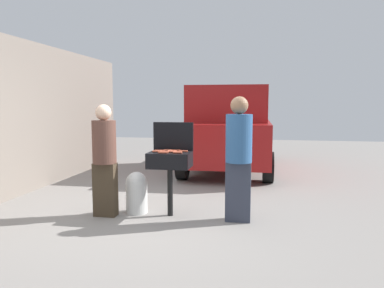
{
  "coord_description": "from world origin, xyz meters",
  "views": [
    {
      "loc": [
        1.51,
        -4.96,
        1.62
      ],
      "look_at": [
        0.48,
        0.6,
        1.0
      ],
      "focal_mm": 34.27,
      "sensor_mm": 36.0,
      "label": 1
    }
  ],
  "objects_px": {
    "bbq_grill": "(170,162)",
    "hot_dog_10": "(173,151)",
    "hot_dog_12": "(161,151)",
    "propane_tank": "(137,192)",
    "hot_dog_8": "(172,151)",
    "hot_dog_7": "(164,152)",
    "hot_dog_4": "(176,150)",
    "hot_dog_13": "(159,150)",
    "hot_dog_9": "(163,153)",
    "hot_dog_6": "(157,151)",
    "hot_dog_2": "(168,151)",
    "hot_dog_0": "(168,150)",
    "person_right": "(239,154)",
    "hot_dog_1": "(172,152)",
    "parked_minivan": "(230,128)",
    "hot_dog_11": "(178,153)",
    "hot_dog_3": "(183,151)",
    "hot_dog_5": "(178,152)"
  },
  "relations": [
    {
      "from": "bbq_grill",
      "to": "hot_dog_10",
      "type": "relative_size",
      "value": 7.16
    },
    {
      "from": "hot_dog_12",
      "to": "propane_tank",
      "type": "bearing_deg",
      "value": 175.59
    },
    {
      "from": "hot_dog_8",
      "to": "hot_dog_12",
      "type": "relative_size",
      "value": 1.0
    },
    {
      "from": "bbq_grill",
      "to": "hot_dog_7",
      "type": "height_order",
      "value": "hot_dog_7"
    },
    {
      "from": "hot_dog_4",
      "to": "hot_dog_13",
      "type": "relative_size",
      "value": 1.0
    },
    {
      "from": "hot_dog_9",
      "to": "hot_dog_10",
      "type": "distance_m",
      "value": 0.18
    },
    {
      "from": "hot_dog_4",
      "to": "bbq_grill",
      "type": "bearing_deg",
      "value": -120.07
    },
    {
      "from": "hot_dog_6",
      "to": "hot_dog_2",
      "type": "bearing_deg",
      "value": 38.73
    },
    {
      "from": "hot_dog_0",
      "to": "hot_dog_4",
      "type": "distance_m",
      "value": 0.12
    },
    {
      "from": "hot_dog_0",
      "to": "hot_dog_4",
      "type": "xyz_separation_m",
      "value": [
        0.12,
        -0.01,
        0.0
      ]
    },
    {
      "from": "bbq_grill",
      "to": "person_right",
      "type": "bearing_deg",
      "value": -3.93
    },
    {
      "from": "hot_dog_4",
      "to": "propane_tank",
      "type": "relative_size",
      "value": 0.21
    },
    {
      "from": "hot_dog_1",
      "to": "parked_minivan",
      "type": "height_order",
      "value": "parked_minivan"
    },
    {
      "from": "hot_dog_12",
      "to": "hot_dog_11",
      "type": "bearing_deg",
      "value": -25.59
    },
    {
      "from": "hot_dog_12",
      "to": "hot_dog_3",
      "type": "bearing_deg",
      "value": 8.39
    },
    {
      "from": "hot_dog_2",
      "to": "person_right",
      "type": "relative_size",
      "value": 0.08
    },
    {
      "from": "hot_dog_9",
      "to": "hot_dog_11",
      "type": "bearing_deg",
      "value": 7.64
    },
    {
      "from": "hot_dog_6",
      "to": "bbq_grill",
      "type": "bearing_deg",
      "value": 11.34
    },
    {
      "from": "hot_dog_7",
      "to": "hot_dog_6",
      "type": "bearing_deg",
      "value": 158.52
    },
    {
      "from": "hot_dog_2",
      "to": "propane_tank",
      "type": "relative_size",
      "value": 0.21
    },
    {
      "from": "hot_dog_6",
      "to": "hot_dog_13",
      "type": "distance_m",
      "value": 0.1
    },
    {
      "from": "hot_dog_5",
      "to": "propane_tank",
      "type": "bearing_deg",
      "value": 170.72
    },
    {
      "from": "hot_dog_9",
      "to": "person_right",
      "type": "height_order",
      "value": "person_right"
    },
    {
      "from": "hot_dog_10",
      "to": "hot_dog_9",
      "type": "bearing_deg",
      "value": -126.03
    },
    {
      "from": "hot_dog_9",
      "to": "propane_tank",
      "type": "height_order",
      "value": "hot_dog_9"
    },
    {
      "from": "hot_dog_4",
      "to": "hot_dog_3",
      "type": "bearing_deg",
      "value": -25.3
    },
    {
      "from": "hot_dog_12",
      "to": "hot_dog_5",
      "type": "bearing_deg",
      "value": -16.05
    },
    {
      "from": "hot_dog_1",
      "to": "hot_dog_5",
      "type": "bearing_deg",
      "value": -19.84
    },
    {
      "from": "hot_dog_2",
      "to": "hot_dog_12",
      "type": "distance_m",
      "value": 0.11
    },
    {
      "from": "hot_dog_2",
      "to": "hot_dog_4",
      "type": "height_order",
      "value": "same"
    },
    {
      "from": "hot_dog_9",
      "to": "hot_dog_2",
      "type": "bearing_deg",
      "value": 86.35
    },
    {
      "from": "hot_dog_5",
      "to": "hot_dog_11",
      "type": "xyz_separation_m",
      "value": [
        0.01,
        -0.06,
        0.0
      ]
    },
    {
      "from": "hot_dog_1",
      "to": "hot_dog_11",
      "type": "height_order",
      "value": "same"
    },
    {
      "from": "hot_dog_13",
      "to": "parked_minivan",
      "type": "distance_m",
      "value": 4.04
    },
    {
      "from": "bbq_grill",
      "to": "hot_dog_6",
      "type": "relative_size",
      "value": 7.16
    },
    {
      "from": "hot_dog_1",
      "to": "hot_dog_3",
      "type": "bearing_deg",
      "value": 32.96
    },
    {
      "from": "hot_dog_5",
      "to": "person_right",
      "type": "height_order",
      "value": "person_right"
    },
    {
      "from": "hot_dog_9",
      "to": "hot_dog_13",
      "type": "relative_size",
      "value": 1.0
    },
    {
      "from": "hot_dog_12",
      "to": "hot_dog_7",
      "type": "bearing_deg",
      "value": -50.05
    },
    {
      "from": "propane_tank",
      "to": "hot_dog_0",
      "type": "bearing_deg",
      "value": 9.83
    },
    {
      "from": "hot_dog_8",
      "to": "hot_dog_0",
      "type": "bearing_deg",
      "value": 129.75
    },
    {
      "from": "hot_dog_2",
      "to": "hot_dog_3",
      "type": "relative_size",
      "value": 1.0
    },
    {
      "from": "hot_dog_7",
      "to": "hot_dog_0",
      "type": "bearing_deg",
      "value": 88.97
    },
    {
      "from": "hot_dog_5",
      "to": "hot_dog_6",
      "type": "distance_m",
      "value": 0.31
    },
    {
      "from": "parked_minivan",
      "to": "hot_dog_2",
      "type": "bearing_deg",
      "value": 81.12
    },
    {
      "from": "hot_dog_3",
      "to": "person_right",
      "type": "relative_size",
      "value": 0.08
    },
    {
      "from": "hot_dog_10",
      "to": "hot_dog_3",
      "type": "bearing_deg",
      "value": 23.92
    },
    {
      "from": "hot_dog_11",
      "to": "person_right",
      "type": "distance_m",
      "value": 0.85
    },
    {
      "from": "bbq_grill",
      "to": "hot_dog_2",
      "type": "distance_m",
      "value": 0.18
    },
    {
      "from": "hot_dog_3",
      "to": "hot_dog_5",
      "type": "bearing_deg",
      "value": -114.66
    }
  ]
}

